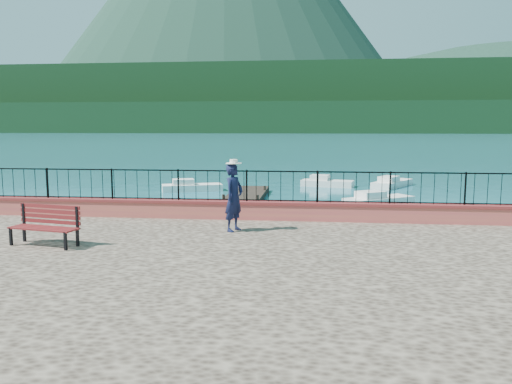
% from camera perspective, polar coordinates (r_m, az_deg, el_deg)
% --- Properties ---
extents(ground, '(2000.00, 2000.00, 0.00)m').
position_cam_1_polar(ground, '(12.52, -1.92, -11.70)').
color(ground, '#19596B').
rests_on(ground, ground).
extents(parapet, '(28.00, 0.46, 0.58)m').
position_cam_1_polar(parapet, '(15.71, 0.02, -2.11)').
color(parapet, '#C36046').
rests_on(parapet, promenade).
extents(railing, '(27.00, 0.05, 0.95)m').
position_cam_1_polar(railing, '(15.60, 0.02, 0.66)').
color(railing, black).
rests_on(railing, parapet).
extents(dock, '(2.00, 16.00, 0.30)m').
position_cam_1_polar(dock, '(24.31, -2.48, -1.87)').
color(dock, '#2D231C').
rests_on(dock, ground).
extents(far_forest, '(900.00, 60.00, 18.00)m').
position_cam_1_polar(far_forest, '(311.74, 6.19, 8.40)').
color(far_forest, black).
rests_on(far_forest, ground).
extents(foothills, '(900.00, 120.00, 44.00)m').
position_cam_1_polar(foothills, '(372.13, 6.27, 10.25)').
color(foothills, black).
rests_on(foothills, ground).
extents(park_bench, '(1.85, 0.92, 0.98)m').
position_cam_1_polar(park_bench, '(13.36, -22.96, -4.41)').
color(park_bench, black).
rests_on(park_bench, promenade).
extents(person, '(0.70, 0.82, 1.90)m').
position_cam_1_polar(person, '(13.91, -2.54, -0.64)').
color(person, '#111634').
rests_on(person, promenade).
extents(hat, '(0.44, 0.44, 0.12)m').
position_cam_1_polar(hat, '(13.80, -2.56, 3.51)').
color(hat, white).
rests_on(hat, person).
extents(boat_0, '(3.49, 1.94, 0.80)m').
position_cam_1_polar(boat_0, '(21.19, -7.02, -2.64)').
color(boat_0, silver).
rests_on(boat_0, ground).
extents(boat_1, '(3.52, 3.12, 0.80)m').
position_cam_1_polar(boat_1, '(21.76, 13.60, -2.53)').
color(boat_1, white).
rests_on(boat_1, ground).
extents(boat_2, '(3.93, 3.28, 0.80)m').
position_cam_1_polar(boat_2, '(26.93, 13.87, -0.63)').
color(boat_2, silver).
rests_on(boat_2, ground).
extents(boat_3, '(4.00, 2.46, 0.80)m').
position_cam_1_polar(boat_3, '(32.18, -7.30, 0.84)').
color(boat_3, white).
rests_on(boat_3, ground).
extents(boat_4, '(3.70, 2.07, 0.80)m').
position_cam_1_polar(boat_4, '(34.66, 8.16, 1.30)').
color(boat_4, silver).
rests_on(boat_4, ground).
extents(boat_5, '(3.30, 4.27, 0.80)m').
position_cam_1_polar(boat_5, '(35.34, 15.33, 1.22)').
color(boat_5, silver).
rests_on(boat_5, ground).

